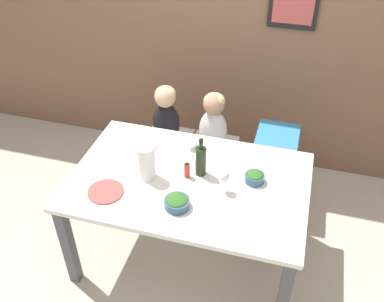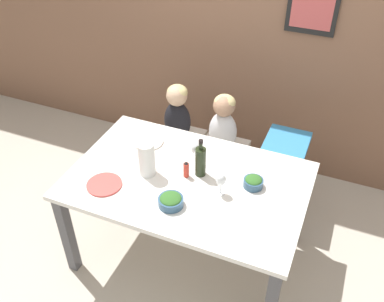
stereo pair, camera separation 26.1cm
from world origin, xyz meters
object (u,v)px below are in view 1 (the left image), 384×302
Objects in this scene: person_child_center at (213,120)px; wine_glass_far at (193,149)px; paper_towel_roll at (147,162)px; wine_bottle at (201,160)px; chair_far_center at (212,154)px; chair_far_left at (167,146)px; chair_right_highchair at (276,149)px; person_child_left at (166,113)px; wine_glass_near at (224,178)px; dinner_plate_front_left at (106,192)px; salad_bowl_large at (177,202)px; dinner_plate_back_left at (142,145)px; salad_bowl_small at (255,177)px.

wine_glass_far is at bearing -90.73° from person_child_center.
wine_bottle is at bearing 21.18° from paper_towel_roll.
chair_far_left is at bearing 180.00° from chair_far_center.
chair_far_left is at bearing -180.00° from chair_right_highchair.
person_child_center is (0.40, 0.00, 0.34)m from chair_far_left.
person_child_left and person_child_center have the same top height.
person_child_left reaches higher than chair_right_highchair.
chair_far_left is 0.96m from paper_towel_roll.
dinner_plate_front_left is at bearing -163.05° from wine_glass_near.
wine_bottle is at bearing 80.66° from salad_bowl_large.
paper_towel_roll is 1.53× the size of wine_glass_near.
dinner_plate_front_left is 0.53m from dinner_plate_back_left.
salad_bowl_large is at bearing -88.96° from person_child_center.
chair_far_left is 0.66× the size of chair_right_highchair.
chair_right_highchair reaches higher than chair_far_center.
chair_far_left is at bearing -179.79° from person_child_center.
salad_bowl_large is at bearing 0.40° from dinner_plate_front_left.
salad_bowl_small is at bearing -56.69° from person_child_center.
dinner_plate_back_left is at bearing -129.98° from chair_far_center.
wine_glass_near is at bearing -72.09° from person_child_center.
salad_bowl_small is (0.43, -0.66, 0.06)m from person_child_center.
chair_right_highchair is 4.35× the size of wine_glass_far.
paper_towel_roll reaches higher than chair_far_left.
wine_bottle is at bearing -53.32° from wine_glass_far.
chair_far_center is 0.34m from person_child_center.
dinner_plate_back_left is at bearing 117.27° from paper_towel_roll.
wine_glass_near is 1.01× the size of salad_bowl_large.
chair_far_left is at bearing 129.48° from wine_glass_near.
salad_bowl_small is (0.69, 0.15, -0.08)m from paper_towel_roll.
wine_glass_near reaches higher than dinner_plate_back_left.
salad_bowl_large is at bearing -67.60° from chair_far_left.
chair_right_highchair is at bearing 0.00° from chair_far_left.
dinner_plate_front_left reaches higher than chair_far_left.
wine_glass_far is 1.24× the size of salad_bowl_small.
wine_bottle is 1.79× the size of salad_bowl_large.
dinner_plate_front_left is at bearing -147.26° from wine_bottle.
person_child_left is at bearing 180.00° from person_child_center.
wine_glass_far is (0.25, 0.24, -0.01)m from paper_towel_roll.
chair_right_highchair is 1.08m from dinner_plate_back_left.
chair_far_center is at bearing 65.77° from dinner_plate_front_left.
paper_towel_roll reaches higher than chair_far_center.
dinner_plate_back_left is (-0.01, -0.50, 0.03)m from person_child_left.
chair_right_highchair is 3.01× the size of dinner_plate_back_left.
salad_bowl_small is at bearing 12.04° from paper_towel_roll.
person_child_left is 0.71m from wine_glass_far.
wine_glass_near is (0.26, -0.81, 0.14)m from person_child_center.
chair_right_highchair is at bearing 27.94° from dinner_plate_back_left.
chair_far_center is at bearing -0.21° from person_child_left.
wine_bottle is (0.07, -0.68, 0.14)m from person_child_center.
chair_right_highchair is 5.37× the size of salad_bowl_small.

